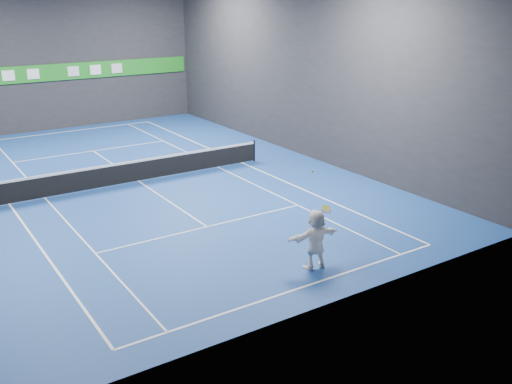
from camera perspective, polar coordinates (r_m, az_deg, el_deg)
ground at (r=26.18m, az=-11.64°, el=1.05°), size 26.00×26.00×0.00m
wall_back at (r=37.54m, az=-19.80°, el=12.71°), size 18.00×0.10×9.00m
wall_front at (r=14.06m, az=7.58°, el=4.93°), size 18.00×0.10×9.00m
wall_right at (r=29.61m, az=4.46°, el=12.35°), size 0.10×26.00×9.00m
baseline_near at (r=16.50m, az=4.37°, el=-9.57°), size 10.98×0.08×0.01m
baseline_far at (r=37.16m, az=-18.61°, el=5.72°), size 10.98×0.08×0.01m
sideline_doubles_left at (r=24.84m, az=-23.42°, el=-1.14°), size 0.08×23.78×0.01m
sideline_doubles_right at (r=28.53m, az=-1.38°, el=2.93°), size 0.08×23.78×0.01m
sideline_singles_left at (r=25.07m, az=-20.35°, el=-0.57°), size 0.06×23.78×0.01m
sideline_singles_right at (r=27.85m, az=-3.80°, el=2.49°), size 0.06×23.78×0.01m
service_line_near at (r=20.68m, az=-4.92°, el=-3.48°), size 8.23×0.06×0.01m
service_line_far at (r=32.01m, az=-15.98°, el=3.97°), size 8.23×0.06×0.01m
center_service_line at (r=26.17m, az=-11.64°, el=1.05°), size 0.06×12.80×0.01m
player at (r=17.35m, az=5.98°, el=-4.70°), size 1.78×0.71×1.88m
tennis_ball at (r=16.63m, az=5.66°, el=2.06°), size 0.07×0.07×0.07m
tennis_net at (r=26.02m, az=-11.71°, el=2.18°), size 12.50×0.10×1.07m
sponsor_banner at (r=37.58m, az=-19.61°, el=11.19°), size 17.64×0.11×1.00m
tennis_racket at (r=17.33m, az=6.97°, el=-1.99°), size 0.43×0.41×0.75m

